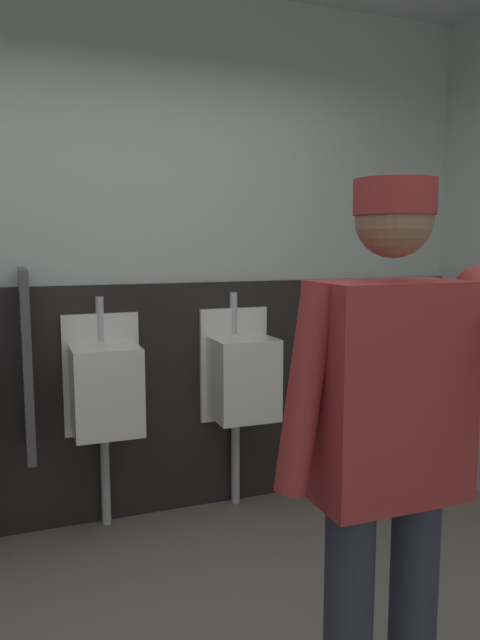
{
  "coord_description": "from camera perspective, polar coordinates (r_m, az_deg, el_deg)",
  "views": [
    {
      "loc": [
        -0.54,
        -1.57,
        1.52
      ],
      "look_at": [
        0.21,
        0.4,
        1.25
      ],
      "focal_mm": 33.77,
      "sensor_mm": 36.0,
      "label": 1
    }
  ],
  "objects": [
    {
      "name": "wall_back",
      "position": [
        3.34,
        -11.62,
        5.68
      ],
      "size": [
        4.79,
        0.12,
        2.86
      ],
      "primitive_type": "cube",
      "color": "silver",
      "rests_on": "ground_plane"
    },
    {
      "name": "wainscot_band_back",
      "position": [
        3.38,
        -11.06,
        -7.73
      ],
      "size": [
        4.19,
        0.03,
        1.3
      ],
      "primitive_type": "cube",
      "color": "black",
      "rests_on": "ground_plane"
    },
    {
      "name": "urinal_middle",
      "position": [
        3.19,
        -12.66,
        -6.3
      ],
      "size": [
        0.4,
        0.34,
        1.24
      ],
      "color": "white",
      "rests_on": "ground_plane"
    },
    {
      "name": "urinal_right",
      "position": [
        3.37,
        0.09,
        -5.37
      ],
      "size": [
        0.4,
        0.34,
        1.24
      ],
      "color": "white",
      "rests_on": "ground_plane"
    },
    {
      "name": "privacy_divider_panel",
      "position": [
        3.06,
        -19.55,
        -3.83
      ],
      "size": [
        0.04,
        0.4,
        0.9
      ],
      "primitive_type": "cube",
      "color": "#4C4C51"
    },
    {
      "name": "person",
      "position": [
        1.74,
        13.92,
        -10.84
      ],
      "size": [
        0.64,
        0.6,
        1.69
      ],
      "color": "#2D3342",
      "rests_on": "ground_plane"
    }
  ]
}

